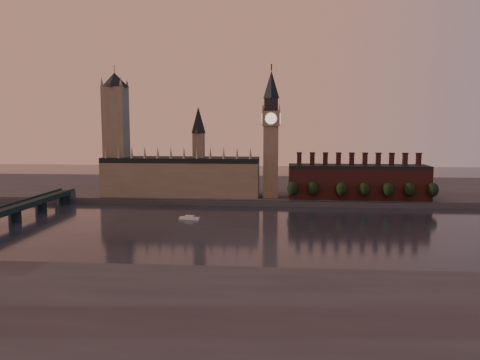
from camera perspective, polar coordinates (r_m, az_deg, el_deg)
The scene contains 14 objects.
ground at distance 277.43m, azimuth 1.30°, elevation -6.39°, with size 900.00×900.00×0.00m, color black.
north_bank at distance 452.18m, azimuth 2.60°, elevation -1.01°, with size 900.00×182.00×4.00m.
palace_of_westminster at distance 395.02m, azimuth -7.09°, elevation 0.68°, with size 130.00×30.30×74.00m.
victoria_tower at distance 407.88m, azimuth -14.88°, elevation 5.97°, with size 24.00×24.00×108.00m.
big_ben at distance 379.81m, azimuth 3.80°, elevation 5.80°, with size 15.00×15.00×107.00m.
chimney_block at distance 387.83m, azimuth 14.15°, elevation -0.15°, with size 110.00×25.00×37.00m.
embankment_tree_0 at distance 367.71m, azimuth 6.43°, elevation -1.04°, with size 8.60×8.60×14.88m.
embankment_tree_1 at distance 369.60m, azimuth 8.88°, elevation -1.04°, with size 8.60×8.60×14.88m.
embankment_tree_2 at distance 370.58m, azimuth 12.27°, elevation -1.09°, with size 8.60×8.60×14.88m.
embankment_tree_3 at distance 373.51m, azimuth 14.89°, elevation -1.11°, with size 8.60×8.60×14.88m.
embankment_tree_4 at distance 376.30m, azimuth 17.59°, elevation -1.14°, with size 8.60×8.60×14.88m.
embankment_tree_5 at distance 381.83m, azimuth 19.95°, elevation -1.12°, with size 8.60×8.60×14.88m.
embankment_tree_6 at distance 387.26m, azimuth 22.45°, elevation -1.12°, with size 8.60×8.60×14.88m.
river_boat at distance 315.63m, azimuth -6.18°, elevation -4.62°, with size 14.12×5.90×2.74m.
Camera 1 is at (15.43, -269.72, 63.07)m, focal length 35.00 mm.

